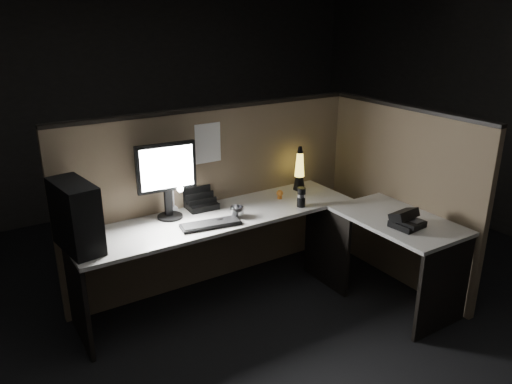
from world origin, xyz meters
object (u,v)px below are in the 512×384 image
monitor (167,173)px  desk_phone (406,220)px  keyboard (211,224)px  pc_tower (76,216)px  lava_lamp (299,172)px

monitor → desk_phone: monitor is taller
monitor → keyboard: monitor is taller
monitor → desk_phone: size_ratio=2.40×
keyboard → desk_phone: desk_phone is taller
pc_tower → keyboard: bearing=-16.6°
keyboard → lava_lamp: lava_lamp is taller
pc_tower → lava_lamp: 1.98m
keyboard → desk_phone: bearing=-23.5°
pc_tower → lava_lamp: (1.97, 0.15, -0.07)m
monitor → lava_lamp: size_ratio=1.49×
pc_tower → lava_lamp: pc_tower is taller
keyboard → monitor: bearing=130.1°
desk_phone → keyboard: bearing=141.5°
pc_tower → lava_lamp: bearing=-3.4°
pc_tower → monitor: bearing=6.1°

